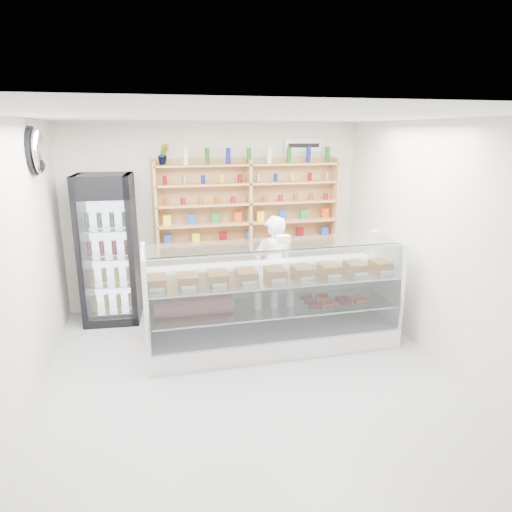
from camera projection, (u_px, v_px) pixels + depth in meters
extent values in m
plane|color=#9B9B9F|center=(253.00, 378.00, 5.09)|extent=(5.00, 5.00, 0.00)
plane|color=white|center=(252.00, 116.00, 4.35)|extent=(5.00, 5.00, 0.00)
plane|color=beige|center=(215.00, 216.00, 7.06)|extent=(4.50, 0.00, 4.50)
plane|color=beige|center=(363.00, 382.00, 2.38)|extent=(4.50, 0.00, 4.50)
plane|color=beige|center=(16.00, 273.00, 4.20)|extent=(0.00, 5.00, 5.00)
plane|color=beige|center=(443.00, 245.00, 5.24)|extent=(0.00, 5.00, 5.00)
cube|color=white|center=(272.00, 336.00, 5.84)|extent=(3.13, 0.89, 0.26)
cube|color=white|center=(264.00, 292.00, 6.10)|extent=(3.13, 0.05, 0.66)
cube|color=silver|center=(273.00, 307.00, 5.73)|extent=(3.00, 0.78, 0.02)
cube|color=silver|center=(273.00, 277.00, 5.63)|extent=(3.06, 0.82, 0.02)
cube|color=silver|center=(283.00, 298.00, 5.26)|extent=(3.06, 0.13, 1.09)
cube|color=silver|center=(275.00, 244.00, 5.47)|extent=(3.06, 0.62, 0.01)
imported|color=white|center=(273.00, 270.00, 6.40)|extent=(0.61, 0.45, 1.56)
cube|color=black|center=(109.00, 249.00, 6.45)|extent=(0.81, 0.79, 2.10)
cube|color=#370538|center=(103.00, 189.00, 5.90)|extent=(0.74, 0.09, 0.29)
cube|color=silver|center=(110.00, 262.00, 6.15)|extent=(0.63, 0.06, 1.66)
cube|color=tan|center=(156.00, 207.00, 6.66)|extent=(0.04, 0.28, 1.33)
cube|color=tan|center=(249.00, 204.00, 6.98)|extent=(0.04, 0.28, 1.33)
cube|color=tan|center=(334.00, 201.00, 7.30)|extent=(0.04, 0.28, 1.33)
cube|color=tan|center=(249.00, 241.00, 7.13)|extent=(2.80, 0.28, 0.03)
cube|color=tan|center=(249.00, 222.00, 7.05)|extent=(2.80, 0.28, 0.03)
cube|color=tan|center=(249.00, 203.00, 6.97)|extent=(2.80, 0.28, 0.03)
cube|color=tan|center=(249.00, 183.00, 6.89)|extent=(2.80, 0.28, 0.03)
cube|color=tan|center=(249.00, 165.00, 6.82)|extent=(2.80, 0.28, 0.03)
imported|color=#1E6626|center=(163.00, 154.00, 6.49)|extent=(0.18, 0.15, 0.30)
ellipsoid|color=silver|center=(38.00, 151.00, 5.07)|extent=(0.15, 0.50, 0.50)
cube|color=white|center=(303.00, 145.00, 7.08)|extent=(0.62, 0.03, 0.20)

